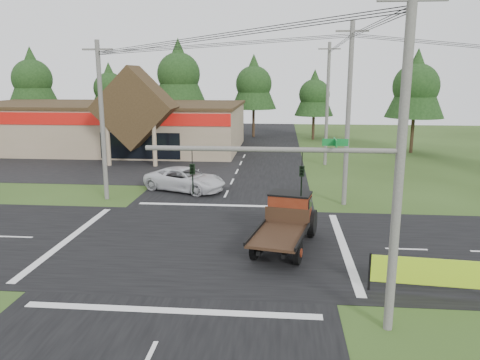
# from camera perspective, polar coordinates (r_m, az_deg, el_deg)

# --- Properties ---
(ground) EXTENTS (120.00, 120.00, 0.00)m
(ground) POSITION_cam_1_polar(r_m,az_deg,el_deg) (23.87, -4.53, -7.69)
(ground) COLOR #2C4017
(ground) RESTS_ON ground
(road_ns) EXTENTS (12.00, 120.00, 0.02)m
(road_ns) POSITION_cam_1_polar(r_m,az_deg,el_deg) (23.86, -4.53, -7.66)
(road_ns) COLOR black
(road_ns) RESTS_ON ground
(road_ew) EXTENTS (120.00, 12.00, 0.02)m
(road_ew) POSITION_cam_1_polar(r_m,az_deg,el_deg) (23.86, -4.53, -7.66)
(road_ew) COLOR black
(road_ew) RESTS_ON ground
(parking_apron) EXTENTS (28.00, 14.00, 0.02)m
(parking_apron) POSITION_cam_1_polar(r_m,az_deg,el_deg) (45.52, -18.10, 1.55)
(parking_apron) COLOR black
(parking_apron) RESTS_ON ground
(cvs_building) EXTENTS (30.40, 18.20, 9.19)m
(cvs_building) POSITION_cam_1_polar(r_m,az_deg,el_deg) (55.47, -15.68, 6.49)
(cvs_building) COLOR gray
(cvs_building) RESTS_ON ground
(traffic_signal_mast) EXTENTS (8.12, 0.24, 7.00)m
(traffic_signal_mast) POSITION_cam_1_polar(r_m,az_deg,el_deg) (15.19, 12.43, -2.35)
(traffic_signal_mast) COLOR #595651
(traffic_signal_mast) RESTS_ON ground
(utility_pole_nr) EXTENTS (2.00, 0.30, 11.00)m
(utility_pole_nr) POSITION_cam_1_polar(r_m,az_deg,el_deg) (15.24, 18.93, 1.99)
(utility_pole_nr) COLOR #595651
(utility_pole_nr) RESTS_ON ground
(utility_pole_nw) EXTENTS (2.00, 0.30, 10.50)m
(utility_pole_nw) POSITION_cam_1_polar(r_m,az_deg,el_deg) (32.43, -16.48, 7.02)
(utility_pole_nw) COLOR #595651
(utility_pole_nw) RESTS_ON ground
(utility_pole_ne) EXTENTS (2.00, 0.30, 11.50)m
(utility_pole_ne) POSITION_cam_1_polar(r_m,az_deg,el_deg) (30.44, 13.05, 7.82)
(utility_pole_ne) COLOR #595651
(utility_pole_ne) RESTS_ON ground
(utility_pole_n) EXTENTS (2.00, 0.30, 11.20)m
(utility_pole_n) POSITION_cam_1_polar(r_m,az_deg,el_deg) (44.32, 10.60, 9.15)
(utility_pole_n) COLOR #595651
(utility_pole_n) RESTS_ON ground
(tree_row_a) EXTENTS (6.72, 6.72, 12.12)m
(tree_row_a) POSITION_cam_1_polar(r_m,az_deg,el_deg) (70.68, -24.03, 11.39)
(tree_row_a) COLOR #332316
(tree_row_a) RESTS_ON ground
(tree_row_b) EXTENTS (5.60, 5.60, 10.10)m
(tree_row_b) POSITION_cam_1_polar(r_m,az_deg,el_deg) (68.36, -15.62, 10.87)
(tree_row_b) COLOR #332316
(tree_row_b) RESTS_ON ground
(tree_row_c) EXTENTS (7.28, 7.28, 13.13)m
(tree_row_c) POSITION_cam_1_polar(r_m,az_deg,el_deg) (64.56, -7.49, 12.93)
(tree_row_c) COLOR #332316
(tree_row_c) RESTS_ON ground
(tree_row_d) EXTENTS (6.16, 6.16, 11.11)m
(tree_row_d) POSITION_cam_1_polar(r_m,az_deg,el_deg) (64.18, 1.68, 11.83)
(tree_row_d) COLOR #332316
(tree_row_d) RESTS_ON ground
(tree_row_e) EXTENTS (5.04, 5.04, 9.09)m
(tree_row_e) POSITION_cam_1_polar(r_m,az_deg,el_deg) (62.23, 9.06, 10.42)
(tree_row_e) COLOR #332316
(tree_row_e) RESTS_ON ground
(tree_side_ne) EXTENTS (6.16, 6.16, 11.11)m
(tree_side_ne) POSITION_cam_1_polar(r_m,az_deg,el_deg) (53.96, 20.68, 10.89)
(tree_side_ne) COLOR #332316
(tree_side_ne) RESTS_ON ground
(antique_flatbed_truck) EXTENTS (3.58, 6.46, 2.55)m
(antique_flatbed_truck) POSITION_cam_1_polar(r_m,az_deg,el_deg) (22.83, 5.47, -5.27)
(antique_flatbed_truck) COLOR #561B0C
(antique_flatbed_truck) RESTS_ON ground
(roadside_banner) EXTENTS (4.51, 0.54, 1.54)m
(roadside_banner) POSITION_cam_1_polar(r_m,az_deg,el_deg) (19.64, 22.04, -10.80)
(roadside_banner) COLOR #9CCC1B
(roadside_banner) RESTS_ON ground
(white_pickup) EXTENTS (6.63, 4.80, 1.68)m
(white_pickup) POSITION_cam_1_polar(r_m,az_deg,el_deg) (34.46, -6.69, 0.09)
(white_pickup) COLOR silver
(white_pickup) RESTS_ON ground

